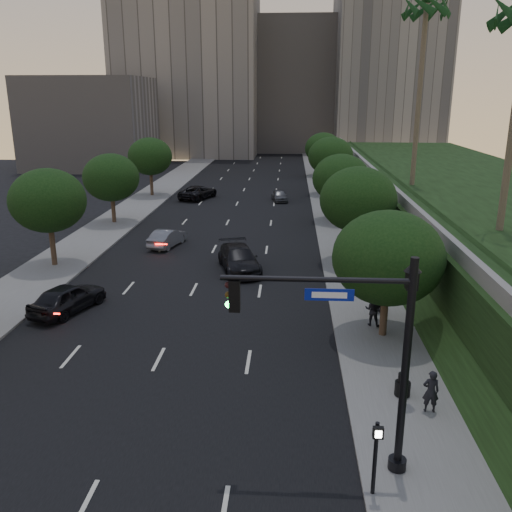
# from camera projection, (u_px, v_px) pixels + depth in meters

# --- Properties ---
(ground) EXTENTS (160.00, 160.00, 0.00)m
(ground) POSITION_uv_depth(u_px,v_px,m) (126.00, 425.00, 19.26)
(ground) COLOR black
(ground) RESTS_ON ground
(road_surface) EXTENTS (16.00, 140.00, 0.02)m
(road_surface) POSITION_uv_depth(u_px,v_px,m) (225.00, 228.00, 47.95)
(road_surface) COLOR black
(road_surface) RESTS_ON ground
(sidewalk_right) EXTENTS (4.50, 140.00, 0.15)m
(sidewalk_right) POSITION_uv_depth(u_px,v_px,m) (341.00, 229.00, 47.31)
(sidewalk_right) COLOR slate
(sidewalk_right) RESTS_ON ground
(sidewalk_left) EXTENTS (4.50, 140.00, 0.15)m
(sidewalk_left) POSITION_uv_depth(u_px,v_px,m) (112.00, 225.00, 48.55)
(sidewalk_left) COLOR slate
(sidewalk_left) RESTS_ON ground
(embankment) EXTENTS (18.00, 90.00, 4.00)m
(embankment) POSITION_uv_depth(u_px,v_px,m) (490.00, 214.00, 44.13)
(embankment) COLOR black
(embankment) RESTS_ON ground
(parapet_wall) EXTENTS (0.35, 90.00, 0.70)m
(parapet_wall) POSITION_uv_depth(u_px,v_px,m) (386.00, 184.00, 43.98)
(parapet_wall) COLOR slate
(parapet_wall) RESTS_ON embankment
(office_block_left) EXTENTS (26.00, 20.00, 32.00)m
(office_block_left) POSITION_uv_depth(u_px,v_px,m) (189.00, 69.00, 103.54)
(office_block_left) COLOR gray
(office_block_left) RESTS_ON ground
(office_block_mid) EXTENTS (22.00, 18.00, 26.00)m
(office_block_mid) POSITION_uv_depth(u_px,v_px,m) (293.00, 86.00, 112.75)
(office_block_mid) COLOR gray
(office_block_mid) RESTS_ON ground
(office_block_right) EXTENTS (20.00, 22.00, 36.00)m
(office_block_right) POSITION_uv_depth(u_px,v_px,m) (387.00, 59.00, 104.49)
(office_block_right) COLOR gray
(office_block_right) RESTS_ON ground
(office_block_filler) EXTENTS (18.00, 16.00, 14.00)m
(office_block_filler) POSITION_uv_depth(u_px,v_px,m) (91.00, 123.00, 85.79)
(office_block_filler) COLOR gray
(office_block_filler) RESTS_ON ground
(tree_right_a) EXTENTS (5.20, 5.20, 6.24)m
(tree_right_a) POSITION_uv_depth(u_px,v_px,m) (388.00, 258.00, 25.14)
(tree_right_a) COLOR #38281C
(tree_right_a) RESTS_ON ground
(tree_right_b) EXTENTS (5.20, 5.20, 6.74)m
(tree_right_b) POSITION_uv_depth(u_px,v_px,m) (358.00, 200.00, 36.47)
(tree_right_b) COLOR #38281C
(tree_right_b) RESTS_ON ground
(tree_right_c) EXTENTS (5.20, 5.20, 6.24)m
(tree_right_c) POSITION_uv_depth(u_px,v_px,m) (341.00, 178.00, 49.05)
(tree_right_c) COLOR #38281C
(tree_right_c) RESTS_ON ground
(tree_right_d) EXTENTS (5.20, 5.20, 6.74)m
(tree_right_d) POSITION_uv_depth(u_px,v_px,m) (331.00, 156.00, 62.30)
(tree_right_d) COLOR #38281C
(tree_right_d) RESTS_ON ground
(tree_right_e) EXTENTS (5.20, 5.20, 6.24)m
(tree_right_e) POSITION_uv_depth(u_px,v_px,m) (323.00, 148.00, 76.79)
(tree_right_e) COLOR #38281C
(tree_right_e) RESTS_ON ground
(tree_left_b) EXTENTS (5.00, 5.00, 6.71)m
(tree_left_b) POSITION_uv_depth(u_px,v_px,m) (48.00, 201.00, 35.79)
(tree_left_b) COLOR #38281C
(tree_left_b) RESTS_ON ground
(tree_left_c) EXTENTS (5.00, 5.00, 6.34)m
(tree_left_c) POSITION_uv_depth(u_px,v_px,m) (111.00, 178.00, 48.33)
(tree_left_c) COLOR #38281C
(tree_left_c) RESTS_ON ground
(tree_left_d) EXTENTS (5.00, 5.00, 6.71)m
(tree_left_d) POSITION_uv_depth(u_px,v_px,m) (150.00, 156.00, 61.62)
(tree_left_d) COLOR #38281C
(tree_left_d) RESTS_ON ground
(palm_far) EXTENTS (3.20, 3.20, 15.50)m
(palm_far) POSITION_uv_depth(u_px,v_px,m) (426.00, 9.00, 41.95)
(palm_far) COLOR #4C4233
(palm_far) RESTS_ON embankment
(traffic_signal_mast) EXTENTS (5.68, 0.56, 7.00)m
(traffic_signal_mast) POSITION_uv_depth(u_px,v_px,m) (368.00, 365.00, 15.87)
(traffic_signal_mast) COLOR black
(traffic_signal_mast) RESTS_ON ground
(street_lamp) EXTENTS (0.64, 0.64, 5.62)m
(street_lamp) POSITION_uv_depth(u_px,v_px,m) (407.00, 336.00, 20.23)
(street_lamp) COLOR black
(street_lamp) RESTS_ON ground
(pedestrian_signal) EXTENTS (0.30, 0.33, 2.50)m
(pedestrian_signal) POSITION_uv_depth(u_px,v_px,m) (376.00, 452.00, 15.32)
(pedestrian_signal) COLOR black
(pedestrian_signal) RESTS_ON ground
(sedan_near_left) EXTENTS (3.35, 5.03, 1.59)m
(sedan_near_left) POSITION_uv_depth(u_px,v_px,m) (68.00, 298.00, 29.15)
(sedan_near_left) COLOR black
(sedan_near_left) RESTS_ON ground
(sedan_mid_left) EXTENTS (2.42, 4.43, 1.38)m
(sedan_mid_left) POSITION_uv_depth(u_px,v_px,m) (167.00, 238.00, 41.84)
(sedan_mid_left) COLOR slate
(sedan_mid_left) RESTS_ON ground
(sedan_far_left) EXTENTS (4.25, 6.03, 1.53)m
(sedan_far_left) POSITION_uv_depth(u_px,v_px,m) (198.00, 192.00, 61.05)
(sedan_far_left) COLOR black
(sedan_far_left) RESTS_ON ground
(sedan_near_right) EXTENTS (3.70, 6.01, 1.63)m
(sedan_near_right) POSITION_uv_depth(u_px,v_px,m) (239.00, 259.00, 35.99)
(sedan_near_right) COLOR black
(sedan_near_right) RESTS_ON ground
(sedan_far_right) EXTENTS (2.13, 3.95, 1.28)m
(sedan_far_right) POSITION_uv_depth(u_px,v_px,m) (279.00, 195.00, 59.80)
(sedan_far_right) COLOR #4E5055
(sedan_far_right) RESTS_ON ground
(pedestrian_a) EXTENTS (0.61, 0.42, 1.64)m
(pedestrian_a) POSITION_uv_depth(u_px,v_px,m) (431.00, 391.00, 19.62)
(pedestrian_a) COLOR black
(pedestrian_a) RESTS_ON sidewalk_right
(pedestrian_b) EXTENTS (0.97, 0.86, 1.68)m
(pedestrian_b) POSITION_uv_depth(u_px,v_px,m) (373.00, 310.00, 27.05)
(pedestrian_b) COLOR black
(pedestrian_b) RESTS_ON sidewalk_right
(pedestrian_c) EXTENTS (1.15, 0.74, 1.82)m
(pedestrian_c) POSITION_uv_depth(u_px,v_px,m) (379.00, 296.00, 28.61)
(pedestrian_c) COLOR black
(pedestrian_c) RESTS_ON sidewalk_right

